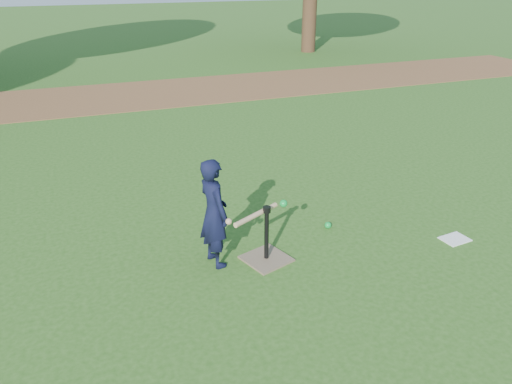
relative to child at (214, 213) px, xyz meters
name	(u,v)px	position (x,y,z in m)	size (l,w,h in m)	color
ground	(266,240)	(0.66, 0.24, -0.57)	(80.00, 80.00, 0.00)	#285116
dirt_strip	(149,94)	(0.66, 7.74, -0.56)	(24.00, 3.00, 0.01)	brown
child	(214,213)	(0.00, 0.00, 0.00)	(0.42, 0.27, 1.14)	black
wiffle_ball_ground	(328,225)	(1.44, 0.23, -0.53)	(0.08, 0.08, 0.08)	#0D9835
clipboard	(455,239)	(2.64, -0.52, -0.56)	(0.30, 0.23, 0.01)	white
batting_tee	(266,250)	(0.51, -0.14, -0.46)	(0.54, 0.54, 0.61)	#77614B
swing_action	(259,213)	(0.42, -0.15, 0.00)	(0.70, 0.32, 0.10)	tan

